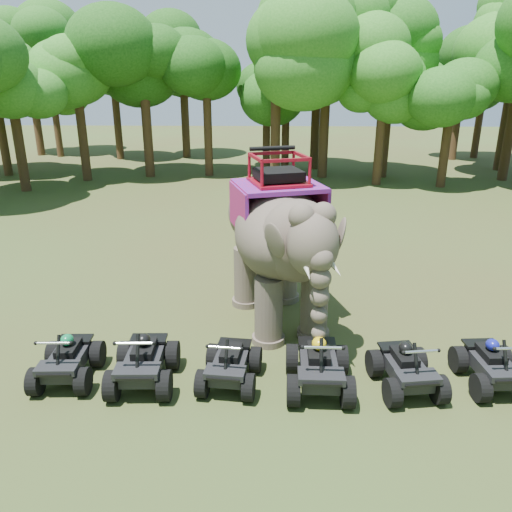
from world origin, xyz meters
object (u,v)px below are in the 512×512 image
at_px(elephant, 279,240).
at_px(atv_2, 230,358).
at_px(atv_1, 143,355).
at_px(atv_5, 494,359).
at_px(atv_0, 66,354).
at_px(atv_4, 407,362).
at_px(atv_3, 319,360).

xyz_separation_m(elephant, atv_2, (-1.04, -3.00, -1.64)).
distance_m(atv_1, atv_2, 1.83).
height_order(elephant, atv_5, elephant).
bearing_deg(atv_1, elephant, 44.35).
bearing_deg(atv_1, atv_0, 174.54).
distance_m(atv_2, atv_5, 5.52).
relative_size(atv_4, atv_5, 1.01).
distance_m(atv_1, atv_3, 3.68).
bearing_deg(atv_0, atv_2, -3.33).
bearing_deg(atv_5, atv_4, -178.41).
bearing_deg(atv_5, atv_1, 177.17).
xyz_separation_m(elephant, atv_3, (0.82, -3.12, -1.57)).
bearing_deg(atv_2, elephant, 76.95).
height_order(atv_1, atv_3, atv_3).
distance_m(atv_3, atv_5, 3.67).
distance_m(atv_2, atv_4, 3.68).
height_order(elephant, atv_0, elephant).
relative_size(elephant, atv_5, 3.23).
bearing_deg(atv_1, atv_5, -1.16).
height_order(atv_2, atv_3, atv_3).
xyz_separation_m(atv_2, atv_3, (1.86, -0.12, 0.08)).
xyz_separation_m(atv_0, atv_4, (7.17, -0.11, 0.00)).
xyz_separation_m(atv_4, atv_5, (1.85, 0.18, -0.00)).
distance_m(elephant, atv_5, 5.58).
relative_size(elephant, atv_1, 2.98).
relative_size(elephant, atv_0, 3.23).
xyz_separation_m(atv_1, atv_3, (3.68, -0.08, 0.01)).
distance_m(elephant, atv_4, 4.36).
distance_m(elephant, atv_2, 3.57).
bearing_deg(atv_3, atv_4, 2.44).
xyz_separation_m(elephant, atv_4, (2.64, -3.07, -1.63)).
relative_size(atv_0, atv_3, 0.91).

